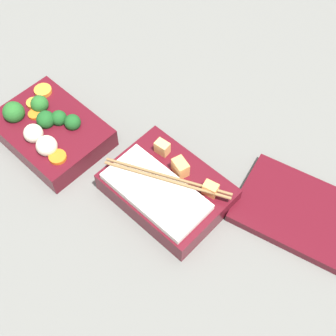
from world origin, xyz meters
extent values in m
plane|color=slate|center=(0.00, 0.00, 0.00)|extent=(3.00, 3.00, 0.00)
cube|color=#510F19|center=(-0.12, -0.03, 0.02)|extent=(0.19, 0.14, 0.04)
sphere|color=#236023|center=(-0.18, -0.06, 0.05)|extent=(0.04, 0.04, 0.04)
sphere|color=#19511E|center=(-0.11, -0.01, 0.05)|extent=(0.03, 0.03, 0.03)
sphere|color=#236023|center=(-0.16, -0.01, 0.05)|extent=(0.03, 0.03, 0.03)
sphere|color=#19511E|center=(-0.09, 0.00, 0.05)|extent=(0.03, 0.03, 0.03)
sphere|color=#19511E|center=(-0.13, -0.03, 0.05)|extent=(0.03, 0.03, 0.03)
cylinder|color=orange|center=(-0.05, -0.06, 0.04)|extent=(0.04, 0.04, 0.01)
cylinder|color=orange|center=(-0.16, -0.03, 0.04)|extent=(0.03, 0.03, 0.01)
cylinder|color=orange|center=(-0.18, -0.02, 0.04)|extent=(0.03, 0.03, 0.01)
cylinder|color=orange|center=(-0.19, 0.01, 0.04)|extent=(0.04, 0.04, 0.01)
sphere|color=beige|center=(-0.08, -0.06, 0.05)|extent=(0.04, 0.04, 0.04)
sphere|color=beige|center=(-0.12, -0.06, 0.05)|extent=(0.03, 0.03, 0.03)
cube|color=#510F19|center=(0.11, 0.03, 0.02)|extent=(0.19, 0.14, 0.04)
cube|color=silver|center=(0.11, 0.00, 0.05)|extent=(0.17, 0.08, 0.01)
cube|color=#EAB266|center=(0.06, 0.07, 0.05)|extent=(0.02, 0.02, 0.02)
cube|color=#F4A356|center=(0.11, 0.06, 0.05)|extent=(0.03, 0.03, 0.03)
cube|color=#F4A356|center=(0.17, 0.06, 0.05)|extent=(0.03, 0.02, 0.02)
sphere|color=#381942|center=(0.17, 0.06, 0.05)|extent=(0.02, 0.02, 0.02)
cylinder|color=olive|center=(0.11, 0.02, 0.05)|extent=(0.19, 0.09, 0.01)
cylinder|color=olive|center=(0.11, 0.03, 0.05)|extent=(0.19, 0.09, 0.01)
cube|color=#510F19|center=(0.29, 0.15, 0.01)|extent=(0.22, 0.18, 0.02)
camera|label=1|loc=(0.39, -0.26, 0.68)|focal=50.00mm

